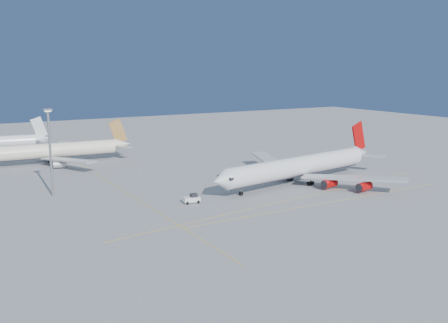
{
  "coord_description": "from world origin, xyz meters",
  "views": [
    {
      "loc": [
        -88.59,
        -115.73,
        37.08
      ],
      "look_at": [
        -7.54,
        22.36,
        7.0
      ],
      "focal_mm": 40.0,
      "sensor_mm": 36.0,
      "label": 1
    }
  ],
  "objects_px": {
    "airliner_virgin": "(301,166)",
    "light_mast": "(50,145)",
    "airliner_etihad": "(52,151)",
    "pushback_tug": "(192,199)"
  },
  "relations": [
    {
      "from": "airliner_virgin",
      "to": "pushback_tug",
      "type": "height_order",
      "value": "airliner_virgin"
    },
    {
      "from": "pushback_tug",
      "to": "airliner_etihad",
      "type": "bearing_deg",
      "value": 112.03
    },
    {
      "from": "pushback_tug",
      "to": "light_mast",
      "type": "height_order",
      "value": "light_mast"
    },
    {
      "from": "airliner_virgin",
      "to": "light_mast",
      "type": "height_order",
      "value": "light_mast"
    },
    {
      "from": "airliner_virgin",
      "to": "pushback_tug",
      "type": "bearing_deg",
      "value": 176.41
    },
    {
      "from": "airliner_virgin",
      "to": "light_mast",
      "type": "bearing_deg",
      "value": 153.38
    },
    {
      "from": "pushback_tug",
      "to": "light_mast",
      "type": "distance_m",
      "value": 44.19
    },
    {
      "from": "airliner_etihad",
      "to": "light_mast",
      "type": "relative_size",
      "value": 2.47
    },
    {
      "from": "airliner_virgin",
      "to": "light_mast",
      "type": "xyz_separation_m",
      "value": [
        -74.31,
        22.71,
        9.68
      ]
    },
    {
      "from": "airliner_etihad",
      "to": "light_mast",
      "type": "xyz_separation_m",
      "value": [
        -11.08,
        -53.39,
        10.12
      ]
    }
  ]
}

